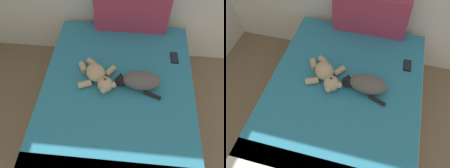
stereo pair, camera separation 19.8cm
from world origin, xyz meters
The scene contains 5 objects.
bed centered at (1.71, 3.55, 0.26)m, with size 1.45×1.92×0.53m.
patterned_cushion centered at (1.79, 4.41, 0.75)m, with size 0.78×0.14×0.44m.
cat centered at (1.90, 3.62, 0.60)m, with size 0.42×0.25×0.15m.
teddy_bear centered at (1.53, 3.64, 0.59)m, with size 0.39×0.43×0.15m.
cell_phone centered at (2.25, 4.00, 0.53)m, with size 0.08×0.15×0.01m.
Camera 1 is at (1.78, 2.30, 2.28)m, focal length 37.97 mm.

